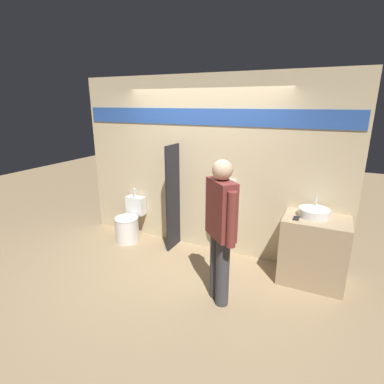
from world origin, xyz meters
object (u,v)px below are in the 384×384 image
sink_basin (314,213)px  urinal_near_counter (223,207)px  cell_phone (296,218)px  person_in_vest (221,227)px  toilet (129,224)px

sink_basin → urinal_near_counter: size_ratio=0.31×
sink_basin → cell_phone: 0.27m
cell_phone → person_in_vest: person_in_vest is taller
sink_basin → urinal_near_counter: (-1.27, 0.09, -0.14)m
urinal_near_counter → person_in_vest: (0.36, -1.06, 0.15)m
urinal_near_counter → cell_phone: bearing=-13.9°
urinal_near_counter → person_in_vest: size_ratio=0.71×
toilet → person_in_vest: person_in_vest is taller
person_in_vest → urinal_near_counter: bearing=-27.6°
sink_basin → urinal_near_counter: 1.28m
cell_phone → person_in_vest: (-0.72, -0.79, 0.05)m
sink_basin → person_in_vest: (-0.91, -0.97, 0.01)m
sink_basin → cell_phone: size_ratio=2.73×
toilet → sink_basin: bearing=1.7°
cell_phone → person_in_vest: bearing=-132.3°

